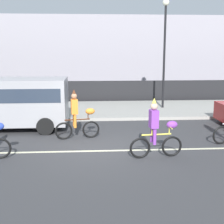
{
  "coord_description": "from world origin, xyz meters",
  "views": [
    {
      "loc": [
        -0.21,
        -10.6,
        3.38
      ],
      "look_at": [
        0.56,
        1.2,
        1.0
      ],
      "focal_mm": 50.0,
      "sensor_mm": 36.0,
      "label": 1
    }
  ],
  "objects_px": {
    "parade_cyclist_purple": "(157,132)",
    "parked_van_grey": "(9,100)",
    "pedestrian_onlooker": "(51,89)",
    "street_lamp_post": "(165,38)",
    "parade_cyclist_orange": "(78,117)"
  },
  "relations": [
    {
      "from": "parade_cyclist_orange",
      "to": "street_lamp_post",
      "type": "relative_size",
      "value": 0.33
    },
    {
      "from": "parade_cyclist_purple",
      "to": "pedestrian_onlooker",
      "type": "xyz_separation_m",
      "value": [
        -4.5,
        9.5,
        0.17
      ]
    },
    {
      "from": "parked_van_grey",
      "to": "street_lamp_post",
      "type": "xyz_separation_m",
      "value": [
        7.51,
        3.86,
        2.71
      ]
    },
    {
      "from": "pedestrian_onlooker",
      "to": "parade_cyclist_orange",
      "type": "bearing_deg",
      "value": -75.1
    },
    {
      "from": "parked_van_grey",
      "to": "pedestrian_onlooker",
      "type": "xyz_separation_m",
      "value": [
        1.04,
        5.56,
        -0.27
      ]
    },
    {
      "from": "street_lamp_post",
      "to": "pedestrian_onlooker",
      "type": "relative_size",
      "value": 3.62
    },
    {
      "from": "parked_van_grey",
      "to": "pedestrian_onlooker",
      "type": "bearing_deg",
      "value": 79.43
    },
    {
      "from": "parade_cyclist_orange",
      "to": "street_lamp_post",
      "type": "bearing_deg",
      "value": 50.36
    },
    {
      "from": "street_lamp_post",
      "to": "parade_cyclist_orange",
      "type": "bearing_deg",
      "value": -129.64
    },
    {
      "from": "parade_cyclist_orange",
      "to": "street_lamp_post",
      "type": "distance_m",
      "value": 7.8
    },
    {
      "from": "parade_cyclist_purple",
      "to": "parked_van_grey",
      "type": "height_order",
      "value": "parked_van_grey"
    },
    {
      "from": "parade_cyclist_orange",
      "to": "pedestrian_onlooker",
      "type": "height_order",
      "value": "parade_cyclist_orange"
    },
    {
      "from": "parade_cyclist_purple",
      "to": "parade_cyclist_orange",
      "type": "bearing_deg",
      "value": 138.26
    },
    {
      "from": "parade_cyclist_purple",
      "to": "parked_van_grey",
      "type": "relative_size",
      "value": 0.38
    },
    {
      "from": "street_lamp_post",
      "to": "pedestrian_onlooker",
      "type": "height_order",
      "value": "street_lamp_post"
    }
  ]
}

